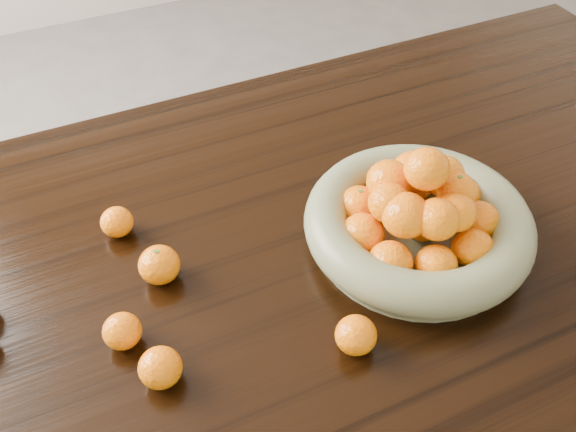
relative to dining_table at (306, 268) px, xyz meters
name	(u,v)px	position (x,y,z in m)	size (l,w,h in m)	color
dining_table	(306,268)	(0.00, 0.00, 0.00)	(2.00, 1.00, 0.75)	black
fruit_bowl	(418,220)	(0.16, -0.09, 0.14)	(0.38, 0.38, 0.19)	#6B7052
loose_orange_0	(159,265)	(-0.26, 0.01, 0.12)	(0.07, 0.07, 0.06)	orange
loose_orange_1	(160,368)	(-0.31, -0.17, 0.12)	(0.06, 0.06, 0.06)	orange
loose_orange_2	(356,335)	(-0.04, -0.24, 0.12)	(0.06, 0.06, 0.06)	orange
loose_orange_3	(117,222)	(-0.29, 0.14, 0.12)	(0.06, 0.06, 0.05)	orange
loose_orange_4	(122,331)	(-0.34, -0.09, 0.12)	(0.06, 0.06, 0.05)	orange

